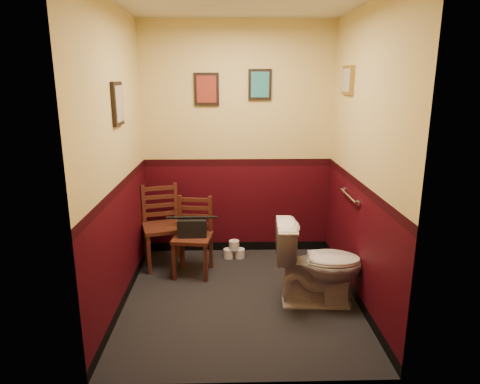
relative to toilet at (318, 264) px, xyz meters
name	(u,v)px	position (x,y,z in m)	size (l,w,h in m)	color
floor	(241,298)	(-0.72, 0.11, -0.40)	(2.20, 2.40, 0.00)	black
wall_back	(238,142)	(-0.72, 1.31, 0.95)	(2.20, 2.70, 0.00)	#38060E
wall_front	(247,197)	(-0.72, -1.09, 0.95)	(2.20, 2.70, 0.00)	#38060E
wall_left	(117,162)	(-1.82, 0.11, 0.95)	(2.40, 2.70, 0.00)	#38060E
wall_right	(363,161)	(0.38, 0.11, 0.95)	(2.40, 2.70, 0.00)	#38060E
grab_bar	(349,196)	(0.35, 0.36, 0.55)	(0.05, 0.56, 0.06)	silver
framed_print_back_a	(207,89)	(-1.07, 1.29, 1.55)	(0.28, 0.04, 0.36)	black
framed_print_back_b	(260,85)	(-0.47, 1.29, 1.60)	(0.26, 0.04, 0.34)	black
framed_print_left	(118,104)	(-1.80, 0.21, 1.45)	(0.04, 0.30, 0.38)	black
framed_print_right	(348,80)	(0.36, 0.71, 1.65)	(0.04, 0.34, 0.28)	olive
toilet	(318,264)	(0.00, 0.00, 0.00)	(0.45, 0.81, 0.79)	white
toilet_brush	(338,289)	(0.24, 0.14, -0.33)	(0.11, 0.11, 0.40)	silver
chair_left	(162,226)	(-1.58, 0.93, 0.06)	(0.52, 0.52, 0.91)	#59281A
chair_right	(193,236)	(-1.22, 0.69, 0.02)	(0.44, 0.44, 0.84)	#59281A
handbag	(192,227)	(-1.22, 0.66, 0.14)	(0.31, 0.16, 0.22)	black
tp_stack	(234,251)	(-0.77, 1.07, -0.30)	(0.25, 0.13, 0.22)	silver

